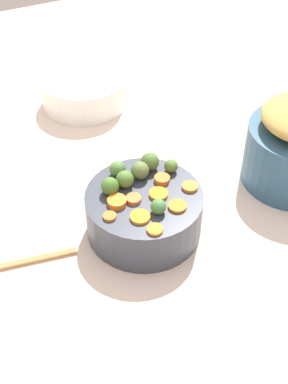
{
  "coord_description": "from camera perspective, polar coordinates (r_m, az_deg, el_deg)",
  "views": [
    {
      "loc": [
        -0.29,
        -0.69,
        0.85
      ],
      "look_at": [
        0.04,
        0.01,
        0.13
      ],
      "focal_mm": 50.07,
      "sensor_mm": 36.0,
      "label": 1
    }
  ],
  "objects": [
    {
      "name": "tabletop",
      "position": [
        1.13,
        -1.52,
        -5.36
      ],
      "size": [
        2.4,
        2.4,
        0.02
      ],
      "primitive_type": "cube",
      "color": "beige",
      "rests_on": "ground"
    },
    {
      "name": "serving_bowl_carrots",
      "position": [
        1.1,
        0.0,
        -2.26
      ],
      "size": [
        0.24,
        0.24,
        0.1
      ],
      "primitive_type": "cylinder",
      "color": "#363D49",
      "rests_on": "tabletop"
    },
    {
      "name": "carrot_slice_0",
      "position": [
        1.04,
        3.57,
        -1.51
      ],
      "size": [
        0.05,
        0.05,
        0.01
      ],
      "primitive_type": "cylinder",
      "rotation": [
        0.0,
        0.0,
        1.93
      ],
      "color": "orange",
      "rests_on": "serving_bowl_carrots"
    },
    {
      "name": "carrot_slice_1",
      "position": [
        1.05,
        -2.89,
        -1.03
      ],
      "size": [
        0.05,
        0.05,
        0.01
      ],
      "primitive_type": "cylinder",
      "rotation": [
        0.0,
        0.0,
        2.67
      ],
      "color": "orange",
      "rests_on": "serving_bowl_carrots"
    },
    {
      "name": "carrot_slice_2",
      "position": [
        1.07,
        1.46,
        -0.08
      ],
      "size": [
        0.05,
        0.05,
        0.01
      ],
      "primitive_type": "cylinder",
      "rotation": [
        0.0,
        0.0,
        3.8
      ],
      "color": "orange",
      "rests_on": "serving_bowl_carrots"
    },
    {
      "name": "carrot_slice_3",
      "position": [
        1.05,
        -1.11,
        -0.74
      ],
      "size": [
        0.04,
        0.04,
        0.01
      ],
      "primitive_type": "cylinder",
      "rotation": [
        0.0,
        0.0,
        0.17
      ],
      "color": "orange",
      "rests_on": "serving_bowl_carrots"
    },
    {
      "name": "carrot_slice_4",
      "position": [
        1.02,
        -0.42,
        -2.67
      ],
      "size": [
        0.05,
        0.05,
        0.01
      ],
      "primitive_type": "cylinder",
      "rotation": [
        0.0,
        0.0,
        1.07
      ],
      "color": "orange",
      "rests_on": "serving_bowl_carrots"
    },
    {
      "name": "carrot_slice_5",
      "position": [
        1.08,
        4.92,
        0.57
      ],
      "size": [
        0.03,
        0.03,
        0.01
      ],
      "primitive_type": "cylinder",
      "rotation": [
        0.0,
        0.0,
        3.16
      ],
      "color": "orange",
      "rests_on": "serving_bowl_carrots"
    },
    {
      "name": "carrot_slice_6",
      "position": [
        1.0,
        1.17,
        -4.01
      ],
      "size": [
        0.03,
        0.03,
        0.01
      ],
      "primitive_type": "cylinder",
      "rotation": [
        0.0,
        0.0,
        1.59
      ],
      "color": "orange",
      "rests_on": "serving_bowl_carrots"
    },
    {
      "name": "carrot_slice_7",
      "position": [
        1.02,
        -3.68,
        -2.6
      ],
      "size": [
        0.03,
        0.03,
        0.01
      ],
      "primitive_type": "cylinder",
      "rotation": [
        0.0,
        0.0,
        4.45
      ],
      "color": "orange",
      "rests_on": "serving_bowl_carrots"
    },
    {
      "name": "carrot_slice_8",
      "position": [
        1.1,
        1.93,
        1.38
      ],
      "size": [
        0.04,
        0.04,
        0.01
      ],
      "primitive_type": "cylinder",
      "rotation": [
        0.0,
        0.0,
        1.85
      ],
      "color": "orange",
      "rests_on": "serving_bowl_carrots"
    },
    {
      "name": "brussels_sprout_0",
      "position": [
        1.06,
        -3.65,
        0.63
      ],
      "size": [
        0.04,
        0.04,
        0.04
      ],
      "primitive_type": "sphere",
      "color": "#44712A",
      "rests_on": "serving_bowl_carrots"
    },
    {
      "name": "brussels_sprout_1",
      "position": [
        1.08,
        -2.04,
        1.37
      ],
      "size": [
        0.04,
        0.04,
        0.04
      ],
      "primitive_type": "sphere",
      "color": "#4F7732",
      "rests_on": "serving_bowl_carrots"
    },
    {
      "name": "brussels_sprout_2",
      "position": [
        1.11,
        2.9,
        2.79
      ],
      "size": [
        0.03,
        0.03,
        0.03
      ],
      "primitive_type": "sphere",
      "color": "#527731",
      "rests_on": "serving_bowl_carrots"
    },
    {
      "name": "brussels_sprout_3",
      "position": [
        1.02,
        1.54,
        -1.56
      ],
      "size": [
        0.03,
        0.03,
        0.03
      ],
      "primitive_type": "sphere",
      "color": "#447D41",
      "rests_on": "serving_bowl_carrots"
    },
    {
      "name": "brussels_sprout_4",
      "position": [
        1.12,
        0.64,
        3.27
      ],
      "size": [
        0.04,
        0.04,
        0.04
      ],
      "primitive_type": "sphere",
      "color": "#4A6D30",
      "rests_on": "serving_bowl_carrots"
    },
    {
      "name": "brussels_sprout_5",
      "position": [
        1.1,
        -0.42,
        2.32
      ],
      "size": [
        0.04,
        0.04,
        0.04
      ],
      "primitive_type": "sphere",
      "color": "#5B723C",
      "rests_on": "serving_bowl_carrots"
    },
    {
      "name": "brussels_sprout_6",
      "position": [
        1.1,
        -2.84,
        2.5
      ],
      "size": [
        0.03,
        0.03,
        0.03
      ],
      "primitive_type": "sphere",
      "color": "#527C3D",
      "rests_on": "serving_bowl_carrots"
    },
    {
      "name": "casserole_dish",
      "position": [
        1.49,
        -6.38,
        10.75
      ],
      "size": [
        0.23,
        0.23,
        0.08
      ],
      "primitive_type": "cylinder",
      "color": "white",
      "rests_on": "tabletop"
    }
  ]
}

